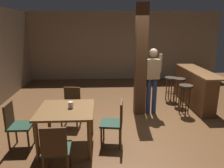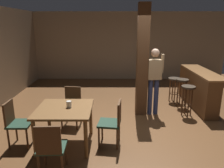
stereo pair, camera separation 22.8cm
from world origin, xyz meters
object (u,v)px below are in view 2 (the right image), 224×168
object	(u,v)px
chair_west	(15,121)
bar_stool_far	(174,84)
standing_person	(154,77)
chair_east	(113,121)
bar_counter	(197,88)
bar_stool_near	(187,94)
chair_north	(71,104)
bar_stool_mid	(182,86)
dining_table	(64,114)
napkin_cup	(68,104)
chair_south	(50,147)

from	to	relation	value
chair_west	bar_stool_far	size ratio (longest dim) A/B	1.22
standing_person	bar_stool_far	size ratio (longest dim) A/B	2.36
chair_east	standing_person	size ratio (longest dim) A/B	0.52
bar_counter	chair_east	bearing A→B (deg)	-138.47
bar_counter	bar_stool_near	bearing A→B (deg)	-125.86
bar_counter	bar_stool_far	xyz separation A→B (m)	(-0.56, 0.39, 0.04)
standing_person	bar_counter	world-z (taller)	standing_person
chair_west	bar_counter	xyz separation A→B (m)	(4.30, 2.17, 0.01)
chair_north	bar_stool_mid	distance (m)	3.17
dining_table	standing_person	world-z (taller)	standing_person
bar_stool_mid	bar_stool_far	world-z (taller)	bar_stool_mid
dining_table	bar_counter	size ratio (longest dim) A/B	0.48
chair_east	bar_stool_mid	world-z (taller)	chair_east
chair_north	bar_stool_near	world-z (taller)	chair_north
chair_east	bar_counter	size ratio (longest dim) A/B	0.41
bar_stool_near	dining_table	bearing A→B (deg)	-153.05
napkin_cup	dining_table	bearing A→B (deg)	-158.54
chair_west	bar_counter	distance (m)	4.81
standing_person	bar_stool_far	bearing A→B (deg)	50.82
dining_table	chair_south	bearing A→B (deg)	-91.77
dining_table	bar_stool_near	size ratio (longest dim) A/B	1.31
napkin_cup	bar_stool_near	distance (m)	3.10
standing_person	bar_counter	xyz separation A→B (m)	(1.38, 0.63, -0.48)
chair_south	bar_counter	bearing A→B (deg)	42.21
bar_counter	bar_stool_far	world-z (taller)	bar_counter
standing_person	bar_stool_far	distance (m)	1.38
bar_stool_near	chair_north	bearing A→B (deg)	-169.31
standing_person	bar_counter	distance (m)	1.59
chair_north	bar_stool_mid	bearing A→B (deg)	22.50
chair_east	bar_stool_far	world-z (taller)	chair_east
standing_person	chair_east	bearing A→B (deg)	-124.40
chair_west	standing_person	world-z (taller)	standing_person
chair_north	chair_west	bearing A→B (deg)	-134.89
chair_east	bar_stool_far	distance (m)	3.15
bar_stool_mid	bar_counter	bearing A→B (deg)	5.35
chair_north	bar_stool_near	xyz separation A→B (m)	(2.87, 0.54, 0.08)
chair_west	dining_table	bearing A→B (deg)	0.73
bar_stool_mid	bar_stool_far	size ratio (longest dim) A/B	1.10
standing_person	chair_north	bearing A→B (deg)	-162.51
standing_person	bar_stool_mid	size ratio (longest dim) A/B	2.15
chair_west	bar_stool_mid	world-z (taller)	chair_west
napkin_cup	bar_stool_mid	size ratio (longest dim) A/B	0.15
chair_east	bar_stool_near	world-z (taller)	chair_east
napkin_cup	standing_person	distance (m)	2.41
bar_stool_mid	bar_stool_near	bearing A→B (deg)	-95.10
chair_south	chair_east	bearing A→B (deg)	43.88
chair_west	bar_stool_near	size ratio (longest dim) A/B	1.13
bar_counter	bar_stool_mid	xyz separation A→B (m)	(-0.46, -0.04, 0.08)
chair_north	chair_south	size ratio (longest dim) A/B	1.00
bar_stool_mid	dining_table	bearing A→B (deg)	-143.88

